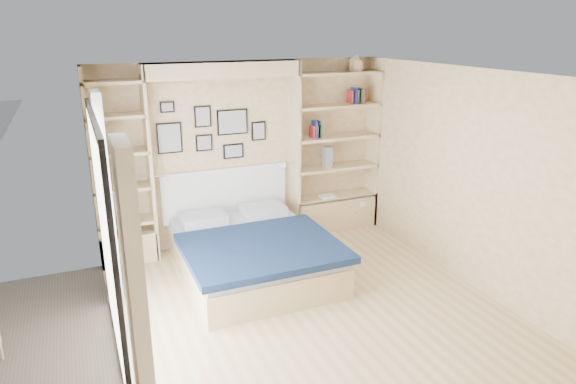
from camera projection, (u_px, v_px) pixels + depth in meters
name	position (u px, v px, depth m)	size (l,w,h in m)	color
ground	(312.00, 312.00, 5.50)	(4.50, 4.50, 0.00)	#CFB882
room_shell	(232.00, 182.00, 6.36)	(4.50, 4.50, 4.50)	beige
bed	(252.00, 252.00, 6.30)	(1.77, 2.21, 1.07)	#DEB886
photo_gallery	(211.00, 131.00, 6.79)	(1.48, 0.02, 0.82)	black
reading_lamps	(228.00, 170.00, 6.81)	(1.92, 0.12, 0.15)	silver
shelf_decor	(318.00, 119.00, 7.18)	(3.49, 0.23, 2.03)	#A51E1E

